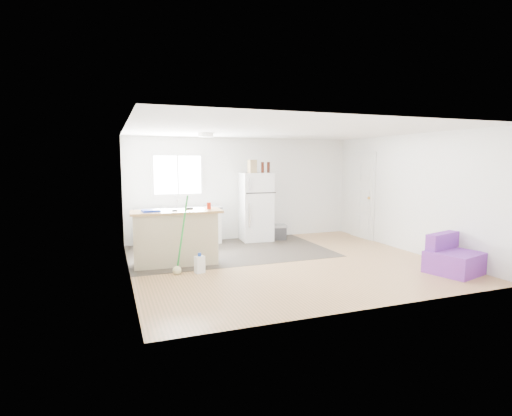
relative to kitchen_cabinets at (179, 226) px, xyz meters
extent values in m
cube|color=olive|center=(1.59, -2.21, -0.43)|extent=(5.50, 5.00, 0.01)
cube|color=white|center=(1.59, -2.21, 1.98)|extent=(5.50, 5.00, 0.01)
cube|color=white|center=(1.59, 0.29, 0.78)|extent=(5.50, 0.01, 2.40)
cube|color=white|center=(1.59, -4.71, 0.78)|extent=(5.50, 0.01, 2.40)
cube|color=white|center=(-1.16, -2.21, 0.78)|extent=(0.01, 5.00, 2.40)
cube|color=white|center=(4.34, -2.21, 0.78)|extent=(0.01, 5.00, 2.40)
cube|color=#342D27|center=(0.87, -0.96, -0.42)|extent=(4.05, 2.50, 0.00)
cube|color=white|center=(0.04, 0.28, 1.13)|extent=(1.18, 0.04, 0.98)
cube|color=white|center=(0.04, 0.26, 1.13)|extent=(1.05, 0.01, 0.85)
cube|color=white|center=(0.04, 0.26, 1.13)|extent=(0.03, 0.02, 0.85)
cube|color=white|center=(4.31, -0.66, 0.59)|extent=(0.05, 0.82, 2.03)
cube|color=white|center=(4.32, -0.66, 0.60)|extent=(0.03, 0.92, 2.10)
sphere|color=gold|center=(4.27, -0.98, 0.58)|extent=(0.07, 0.07, 0.07)
cylinder|color=white|center=(0.39, -1.01, 1.94)|extent=(0.30, 0.30, 0.07)
cube|color=white|center=(0.00, 0.00, -0.03)|extent=(1.85, 0.70, 0.79)
cube|color=slate|center=(0.00, 0.00, 0.39)|extent=(1.90, 0.74, 0.04)
cube|color=silver|center=(0.00, -0.03, 0.39)|extent=(0.53, 0.42, 0.05)
cube|color=beige|center=(-0.34, -1.65, 0.05)|extent=(1.48, 0.59, 0.94)
cube|color=tan|center=(-0.31, -1.65, 0.54)|extent=(1.63, 0.69, 0.04)
cube|color=white|center=(1.80, -0.06, 0.37)|extent=(0.75, 0.71, 1.59)
cube|color=black|center=(1.80, -0.39, 0.72)|extent=(0.70, 0.06, 0.02)
cube|color=silver|center=(1.52, -0.39, 0.93)|extent=(0.03, 0.02, 0.29)
cube|color=silver|center=(1.52, -0.39, 0.23)|extent=(0.03, 0.02, 0.56)
cube|color=#323235|center=(2.26, -0.17, -0.27)|extent=(0.50, 0.39, 0.30)
cube|color=gray|center=(2.26, -0.17, -0.09)|extent=(0.53, 0.41, 0.06)
cube|color=purple|center=(3.91, -3.84, -0.24)|extent=(0.94, 0.91, 0.36)
cube|color=purple|center=(3.91, -3.57, 0.08)|extent=(0.79, 0.39, 0.27)
cube|color=white|center=(-0.06, -2.35, -0.28)|extent=(0.18, 0.15, 0.29)
cylinder|color=#183CAD|center=(-0.06, -2.35, -0.11)|extent=(0.07, 0.07, 0.05)
cylinder|color=green|center=(-0.30, -2.16, 0.25)|extent=(0.19, 0.32, 1.26)
sphere|color=beige|center=(-0.43, -2.29, -0.36)|extent=(0.14, 0.14, 0.14)
cylinder|color=red|center=(0.29, -1.62, 0.62)|extent=(0.09, 0.09, 0.12)
cube|color=#1530C7|center=(-0.76, -1.69, 0.58)|extent=(0.32, 0.25, 0.04)
cube|color=black|center=(-0.06, -1.56, 0.57)|extent=(0.14, 0.06, 0.03)
cube|color=black|center=(-0.36, -1.75, 0.57)|extent=(0.11, 0.06, 0.03)
cube|color=tan|center=(1.68, -0.14, 1.31)|extent=(0.22, 0.16, 0.30)
cylinder|color=#37130A|center=(1.92, -0.15, 1.29)|extent=(0.08, 0.08, 0.25)
cylinder|color=#37130A|center=(2.08, -0.11, 1.29)|extent=(0.08, 0.08, 0.25)
camera|label=1|loc=(-1.44, -8.75, 1.43)|focal=28.00mm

